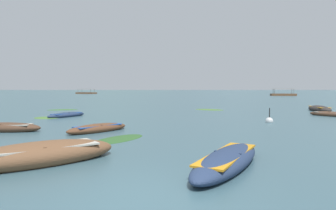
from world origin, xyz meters
TOP-DOWN VIEW (x-y plane):
  - ground_plane at (0.00, 1500.00)m, footprint 6000.00×6000.00m
  - mountain_0 at (-1459.77, 2181.90)m, footprint 1143.98×1143.98m
  - mountain_1 at (-497.32, 1742.67)m, footprint 1121.41×1121.41m
  - mountain_2 at (301.71, 1963.79)m, footprint 1048.85×1048.85m
  - rowboat_0 at (-3.61, 8.65)m, footprint 2.89×3.36m
  - rowboat_2 at (1.99, 2.50)m, footprint 2.90×4.53m
  - rowboat_3 at (12.15, 18.00)m, footprint 2.82×3.03m
  - rowboat_4 at (-8.34, 8.34)m, footprint 3.73×1.29m
  - rowboat_5 at (13.71, 23.44)m, footprint 1.72×4.55m
  - rowboat_6 at (-8.47, 16.01)m, footprint 2.30×3.55m
  - rowboat_8 at (-3.30, 2.50)m, footprint 4.25×3.96m
  - ferry_1 at (-47.44, 126.60)m, footprint 10.45×6.75m
  - ferry_2 at (32.16, 91.12)m, footprint 8.05×3.59m
  - mooring_buoy at (6.08, 13.21)m, footprint 0.47×0.47m
  - weed_patch_0 at (-12.00, 23.05)m, footprint 3.24×2.08m
  - weed_patch_1 at (-2.03, 6.53)m, footprint 2.44×3.15m
  - weed_patch_2 at (3.09, 24.36)m, footprint 3.51×2.95m
  - weed_patch_4 at (-9.57, 15.05)m, footprint 2.54×2.41m

SIDE VIEW (x-z plane):
  - ground_plane at x=0.00m, z-range 0.00..0.00m
  - weed_patch_0 at x=-12.00m, z-range -0.07..0.07m
  - weed_patch_1 at x=-2.03m, z-range -0.07..0.07m
  - weed_patch_2 at x=3.09m, z-range -0.07..0.07m
  - weed_patch_4 at x=-9.57m, z-range -0.07..0.07m
  - mooring_buoy at x=6.08m, z-range -0.43..0.64m
  - rowboat_6 at x=-8.47m, z-range -0.08..0.36m
  - rowboat_3 at x=12.15m, z-range -0.09..0.38m
  - rowboat_0 at x=-3.61m, z-range -0.09..0.40m
  - rowboat_4 at x=-8.34m, z-range -0.11..0.46m
  - rowboat_2 at x=1.99m, z-range -0.11..0.47m
  - rowboat_5 at x=13.71m, z-range -0.13..0.55m
  - rowboat_8 at x=-3.30m, z-range -0.15..0.63m
  - ferry_1 at x=-47.44m, z-range -0.82..1.71m
  - ferry_2 at x=32.16m, z-range -0.82..1.71m
  - mountain_2 at x=301.71m, z-range 0.00..316.56m
  - mountain_0 at x=-1459.77m, z-range 0.00..321.49m
  - mountain_1 at x=-497.32m, z-range 0.00..376.76m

